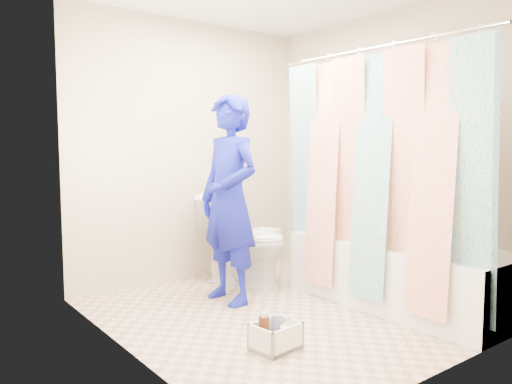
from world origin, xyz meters
TOP-DOWN VIEW (x-y plane):
  - floor at (0.00, 0.00)m, footprint 2.60×2.60m
  - wall_back at (0.00, 1.30)m, footprint 2.40×0.02m
  - wall_front at (0.00, -1.30)m, footprint 2.40×0.02m
  - wall_left at (-1.20, 0.00)m, footprint 0.02×2.60m
  - wall_right at (1.20, 0.00)m, footprint 0.02×2.60m
  - bathtub at (0.85, -0.43)m, footprint 0.70×1.75m
  - curtain_rod at (0.52, -0.43)m, footprint 0.02×1.90m
  - shower_curtain at (0.52, -0.43)m, footprint 0.06×1.75m
  - toilet at (0.23, 0.77)m, footprint 0.70×0.91m
  - tank_lid at (0.27, 0.65)m, footprint 0.55×0.37m
  - tank_internals at (0.11, 0.97)m, footprint 0.19×0.10m
  - plumber at (-0.14, 0.47)m, footprint 0.44×0.63m
  - cleaning_caddy at (-0.46, -0.50)m, footprint 0.30×0.25m

SIDE VIEW (x-z plane):
  - floor at x=0.00m, z-range 0.00..0.00m
  - cleaning_caddy at x=-0.46m, z-range -0.03..0.18m
  - bathtub at x=0.85m, z-range 0.02..0.52m
  - toilet at x=0.23m, z-range 0.00..0.82m
  - tank_lid at x=0.27m, z-range 0.46..0.50m
  - tank_internals at x=0.11m, z-range 0.67..0.94m
  - plumber at x=-0.14m, z-range 0.00..1.66m
  - shower_curtain at x=0.52m, z-range 0.12..1.92m
  - wall_back at x=0.00m, z-range 0.00..2.40m
  - wall_front at x=0.00m, z-range 0.00..2.40m
  - wall_left at x=-1.20m, z-range 0.00..2.40m
  - wall_right at x=1.20m, z-range 0.00..2.40m
  - curtain_rod at x=0.52m, z-range 1.94..1.96m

